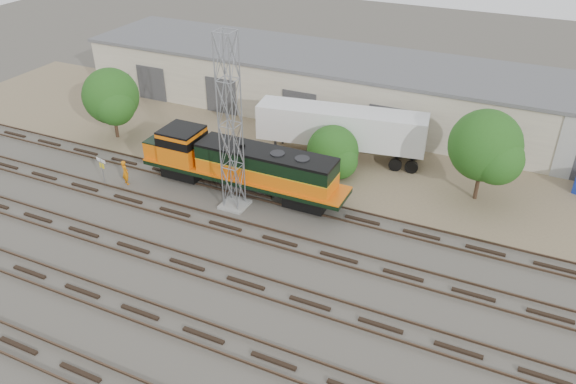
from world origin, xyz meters
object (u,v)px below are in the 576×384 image
at_px(locomotive, 239,165).
at_px(semi_trailer, 345,128).
at_px(worker, 125,172).
at_px(signal_tower, 230,128).

xyz_separation_m(locomotive, semi_trailer, (4.96, 8.22, 0.40)).
bearing_deg(worker, semi_trailer, -116.23).
relative_size(signal_tower, worker, 6.37).
bearing_deg(semi_trailer, locomotive, -129.81).
xyz_separation_m(locomotive, signal_tower, (0.62, -1.96, 3.77)).
relative_size(locomotive, semi_trailer, 1.15).
height_order(locomotive, semi_trailer, semi_trailer).
distance_m(worker, semi_trailer, 17.18).
bearing_deg(locomotive, signal_tower, -72.33).
distance_m(signal_tower, semi_trailer, 11.57).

